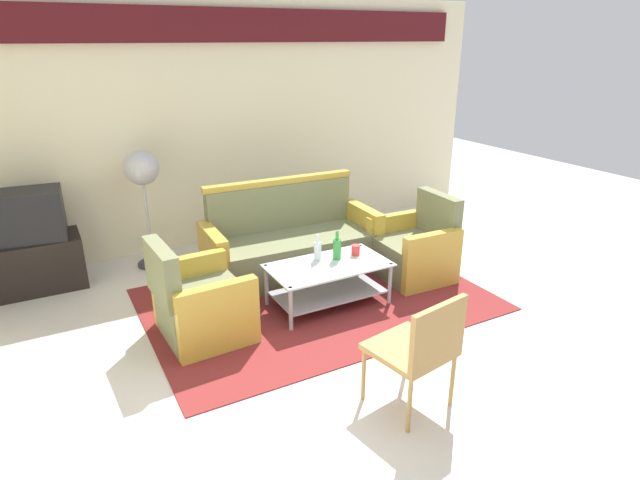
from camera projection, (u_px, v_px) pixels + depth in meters
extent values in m
plane|color=beige|center=(389.00, 346.00, 4.32)|extent=(14.00, 14.00, 0.00)
cube|color=beige|center=(244.00, 122.00, 6.33)|extent=(6.52, 0.12, 2.80)
cube|color=#4C1419|center=(242.00, 25.00, 5.87)|extent=(5.76, 0.08, 0.36)
cube|color=maroon|center=(317.00, 299.00, 5.07)|extent=(3.13, 2.15, 0.01)
cube|color=#6B704C|center=(293.00, 255.00, 5.54)|extent=(1.62, 0.75, 0.42)
cube|color=#6B704C|center=(280.00, 206.00, 5.64)|extent=(1.60, 0.19, 0.48)
cube|color=#B79333|center=(363.00, 234.00, 5.85)|extent=(0.14, 0.70, 0.62)
cube|color=#B79333|center=(214.00, 261.00, 5.15)|extent=(0.14, 0.70, 0.62)
cube|color=#B79333|center=(279.00, 181.00, 5.55)|extent=(1.64, 0.15, 0.06)
cube|color=#6B704C|center=(205.00, 312.00, 4.42)|extent=(0.69, 0.63, 0.40)
cube|color=#6B704C|center=(162.00, 273.00, 4.12)|extent=(0.15, 0.61, 0.45)
cube|color=#B79333|center=(191.00, 287.00, 4.65)|extent=(0.66, 0.13, 0.58)
cube|color=#B79333|center=(219.00, 319.00, 4.13)|extent=(0.66, 0.13, 0.58)
cube|color=#6B704C|center=(411.00, 258.00, 5.50)|extent=(0.68, 0.62, 0.40)
cube|color=#6B704C|center=(438.00, 215.00, 5.48)|extent=(0.14, 0.60, 0.45)
cube|color=#B79333|center=(432.00, 261.00, 5.19)|extent=(0.66, 0.12, 0.58)
cube|color=#B79333|center=(394.00, 240.00, 5.74)|extent=(0.66, 0.12, 0.58)
cube|color=silver|center=(328.00, 265.00, 4.84)|extent=(1.10, 0.60, 0.02)
cube|color=#9E9EA5|center=(328.00, 292.00, 4.94)|extent=(1.00, 0.52, 0.02)
cylinder|color=#9E9EA5|center=(266.00, 285.00, 4.90)|extent=(0.04, 0.04, 0.40)
cylinder|color=#9E9EA5|center=(360.00, 264.00, 5.35)|extent=(0.04, 0.04, 0.40)
cylinder|color=#9E9EA5|center=(291.00, 309.00, 4.47)|extent=(0.04, 0.04, 0.40)
cylinder|color=#9E9EA5|center=(390.00, 283.00, 4.93)|extent=(0.04, 0.04, 0.40)
cylinder|color=silver|center=(318.00, 251.00, 4.91)|extent=(0.07, 0.07, 0.17)
cylinder|color=silver|center=(318.00, 238.00, 4.87)|extent=(0.03, 0.03, 0.07)
cylinder|color=#2D8C38|center=(337.00, 249.00, 4.92)|extent=(0.08, 0.08, 0.19)
cylinder|color=#2D8C38|center=(337.00, 235.00, 4.87)|extent=(0.03, 0.03, 0.08)
cylinder|color=red|center=(356.00, 250.00, 5.03)|extent=(0.08, 0.08, 0.10)
cube|color=black|center=(39.00, 263.00, 5.24)|extent=(0.80, 0.50, 0.52)
cube|color=black|center=(30.00, 215.00, 5.06)|extent=(0.63, 0.49, 0.48)
cube|color=black|center=(31.00, 209.00, 5.25)|extent=(0.51, 0.05, 0.36)
cylinder|color=#2D2D33|center=(153.00, 263.00, 5.85)|extent=(0.32, 0.32, 0.03)
cylinder|color=#B2B2B7|center=(148.00, 221.00, 5.68)|extent=(0.03, 0.03, 0.95)
sphere|color=#B2B2B7|center=(141.00, 168.00, 5.47)|extent=(0.36, 0.36, 0.36)
cube|color=#AD844C|center=(410.00, 349.00, 3.51)|extent=(0.55, 0.55, 0.04)
cube|color=#AD844C|center=(438.00, 334.00, 3.27)|extent=(0.48, 0.12, 0.40)
cylinder|color=#AD844C|center=(364.00, 373.00, 3.62)|extent=(0.03, 0.03, 0.42)
cylinder|color=#AD844C|center=(406.00, 352.00, 3.86)|extent=(0.03, 0.03, 0.42)
cylinder|color=#AD844C|center=(409.00, 404.00, 3.31)|extent=(0.03, 0.03, 0.42)
cylinder|color=#AD844C|center=(452.00, 379.00, 3.55)|extent=(0.03, 0.03, 0.42)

